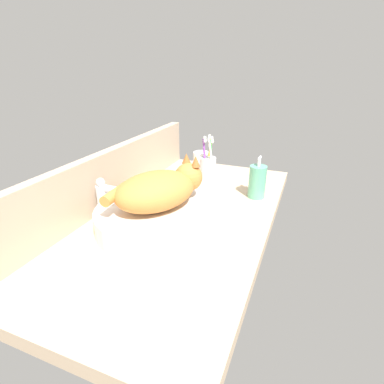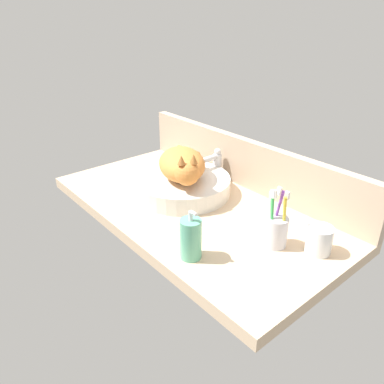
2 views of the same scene
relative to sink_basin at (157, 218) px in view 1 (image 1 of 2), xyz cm
name	(u,v)px [view 1 (image 1 of 2)]	position (x,y,z in cm)	size (l,w,h in cm)	color
ground_plane	(181,219)	(10.38, -3.27, -5.28)	(110.67, 57.61, 4.00)	#D1B28E
backsplash_panel	(110,177)	(10.38, 23.73, 6.20)	(110.67, 3.60, 18.96)	tan
sink_basin	(157,218)	(0.00, 0.00, 0.00)	(36.64, 36.64, 6.56)	silver
cat	(159,189)	(1.22, -0.63, 9.04)	(30.17, 27.38, 14.00)	orange
faucet	(105,197)	(-0.62, 17.80, 4.03)	(3.60, 11.83, 13.60)	silver
soap_dispenser	(257,182)	(33.47, -23.76, 2.88)	(6.23, 6.23, 15.42)	#60B793
toothbrush_cup	(208,167)	(45.10, -0.68, 2.07)	(6.91, 6.91, 18.71)	silver
water_glass	(201,162)	(55.51, 6.19, 0.39)	(7.49, 7.49, 8.25)	white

